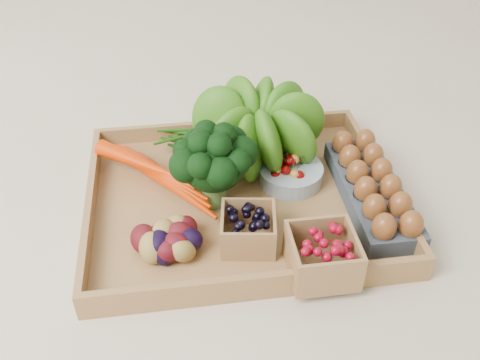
{
  "coord_description": "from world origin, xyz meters",
  "views": [
    {
      "loc": [
        -0.11,
        -0.75,
        0.66
      ],
      "look_at": [
        0.0,
        0.0,
        0.06
      ],
      "focal_mm": 40.0,
      "sensor_mm": 36.0,
      "label": 1
    }
  ],
  "objects": [
    {
      "name": "egg_carton",
      "position": [
        0.24,
        -0.04,
        0.03
      ],
      "size": [
        0.11,
        0.29,
        0.03
      ],
      "primitive_type": "cube",
      "rotation": [
        0.0,
        0.0,
        -0.01
      ],
      "color": "#3D434D",
      "rests_on": "tray"
    },
    {
      "name": "carrots",
      "position": [
        -0.14,
        0.05,
        0.04
      ],
      "size": [
        0.22,
        0.16,
        0.05
      ],
      "primitive_type": null,
      "color": "#CB2E00",
      "rests_on": "tray"
    },
    {
      "name": "tray",
      "position": [
        0.0,
        0.0,
        0.01
      ],
      "size": [
        0.55,
        0.45,
        0.01
      ],
      "primitive_type": "cube",
      "color": "olive",
      "rests_on": "ground"
    },
    {
      "name": "potatoes",
      "position": [
        -0.13,
        -0.12,
        0.05
      ],
      "size": [
        0.12,
        0.12,
        0.07
      ],
      "primitive_type": null,
      "color": "#400A0F",
      "rests_on": "tray"
    },
    {
      "name": "punnet_raspberry",
      "position": [
        0.1,
        -0.19,
        0.05
      ],
      "size": [
        0.1,
        0.1,
        0.07
      ],
      "primitive_type": "cube",
      "rotation": [
        0.0,
        0.0,
        -0.0
      ],
      "color": "maroon",
      "rests_on": "tray"
    },
    {
      "name": "broccoli",
      "position": [
        -0.05,
        -0.0,
        0.07
      ],
      "size": [
        0.15,
        0.15,
        0.12
      ],
      "primitive_type": null,
      "color": "black",
      "rests_on": "tray"
    },
    {
      "name": "ground",
      "position": [
        0.0,
        0.0,
        0.0
      ],
      "size": [
        4.0,
        4.0,
        0.0
      ],
      "primitive_type": "plane",
      "color": "beige",
      "rests_on": "ground"
    },
    {
      "name": "lettuce",
      "position": [
        0.06,
        0.13,
        0.1
      ],
      "size": [
        0.17,
        0.17,
        0.17
      ],
      "primitive_type": "sphere",
      "color": "#285A0E",
      "rests_on": "tray"
    },
    {
      "name": "punnet_blackberry",
      "position": [
        -0.0,
        -0.11,
        0.05
      ],
      "size": [
        0.1,
        0.1,
        0.06
      ],
      "primitive_type": "cube",
      "rotation": [
        0.0,
        0.0,
        -0.15
      ],
      "color": "black",
      "rests_on": "tray"
    },
    {
      "name": "cherry_bowl",
      "position": [
        0.1,
        0.04,
        0.03
      ],
      "size": [
        0.12,
        0.12,
        0.03
      ],
      "primitive_type": "cylinder",
      "color": "#8C9EA5",
      "rests_on": "tray"
    }
  ]
}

